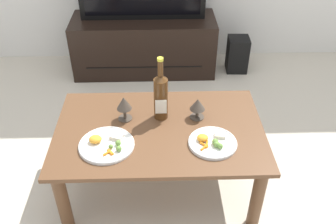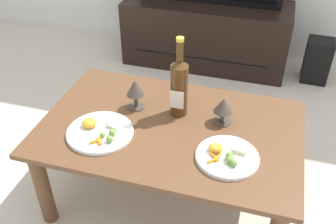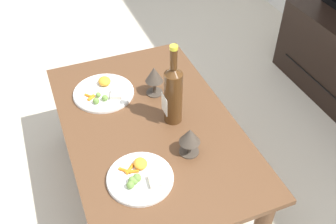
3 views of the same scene
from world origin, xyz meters
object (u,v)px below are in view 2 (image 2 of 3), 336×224
object	(u,v)px
floor_speaker	(317,60)
goblet_right	(223,107)
tv_stand	(206,33)
dinner_plate_left	(100,131)
goblet_left	(135,89)
dining_table	(170,139)
wine_bottle	(179,85)
dinner_plate_right	(227,156)

from	to	relation	value
floor_speaker	goblet_right	bearing A→B (deg)	-108.98
goblet_right	tv_stand	bearing A→B (deg)	104.16
goblet_right	dinner_plate_left	world-z (taller)	goblet_right
goblet_left	tv_stand	bearing A→B (deg)	86.90
floor_speaker	dining_table	bearing A→B (deg)	-115.09
goblet_left	goblet_right	xyz separation A→B (m)	(0.42, -0.00, -0.02)
tv_stand	wine_bottle	world-z (taller)	wine_bottle
tv_stand	dinner_plate_right	xyz separation A→B (m)	(0.40, -1.59, 0.22)
dining_table	goblet_left	world-z (taller)	goblet_left
goblet_right	goblet_left	bearing A→B (deg)	180.00
floor_speaker	wine_bottle	world-z (taller)	wine_bottle
wine_bottle	goblet_right	bearing A→B (deg)	-3.43
dining_table	goblet_right	world-z (taller)	goblet_right
wine_bottle	dinner_plate_left	world-z (taller)	wine_bottle
floor_speaker	goblet_right	xyz separation A→B (m)	(-0.51, -1.32, 0.38)
dining_table	wine_bottle	bearing A→B (deg)	84.28
goblet_right	dinner_plate_left	size ratio (longest dim) A/B	0.44
dining_table	dinner_plate_left	world-z (taller)	dinner_plate_left
goblet_left	floor_speaker	bearing A→B (deg)	54.90
dining_table	goblet_right	distance (m)	0.29
tv_stand	goblet_left	world-z (taller)	goblet_left
wine_bottle	dinner_plate_right	world-z (taller)	wine_bottle
dining_table	wine_bottle	world-z (taller)	wine_bottle
floor_speaker	dinner_plate_right	xyz separation A→B (m)	(-0.45, -1.55, 0.31)
wine_bottle	goblet_left	world-z (taller)	wine_bottle
dining_table	floor_speaker	size ratio (longest dim) A/B	3.62
tv_stand	goblet_right	size ratio (longest dim) A/B	9.77
dining_table	dinner_plate_left	size ratio (longest dim) A/B	3.96
tv_stand	floor_speaker	distance (m)	0.86
wine_bottle	dinner_plate_left	bearing A→B (deg)	-140.12
goblet_right	dinner_plate_right	size ratio (longest dim) A/B	0.50
tv_stand	floor_speaker	world-z (taller)	tv_stand
goblet_left	wine_bottle	bearing A→B (deg)	3.43
wine_bottle	dinner_plate_left	distance (m)	0.41
dining_table	goblet_left	bearing A→B (deg)	153.90
dinner_plate_right	goblet_right	bearing A→B (deg)	104.55
tv_stand	wine_bottle	size ratio (longest dim) A/B	3.25
dinner_plate_right	tv_stand	bearing A→B (deg)	104.22
dining_table	wine_bottle	xyz separation A→B (m)	(0.01, 0.11, 0.23)
floor_speaker	wine_bottle	distance (m)	1.55
floor_speaker	goblet_right	size ratio (longest dim) A/B	2.50
floor_speaker	goblet_right	distance (m)	1.46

